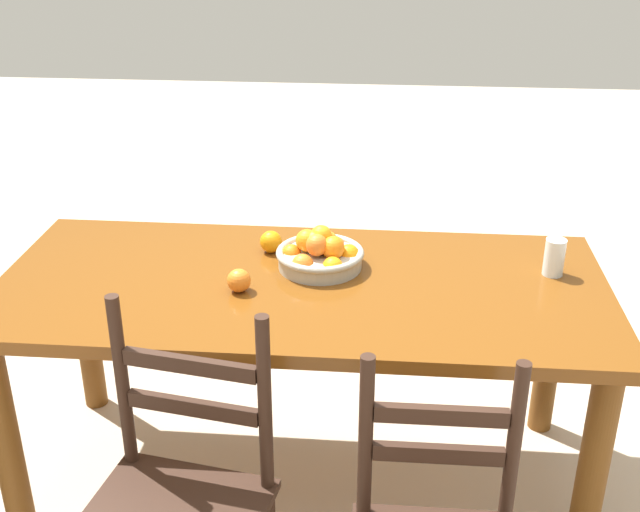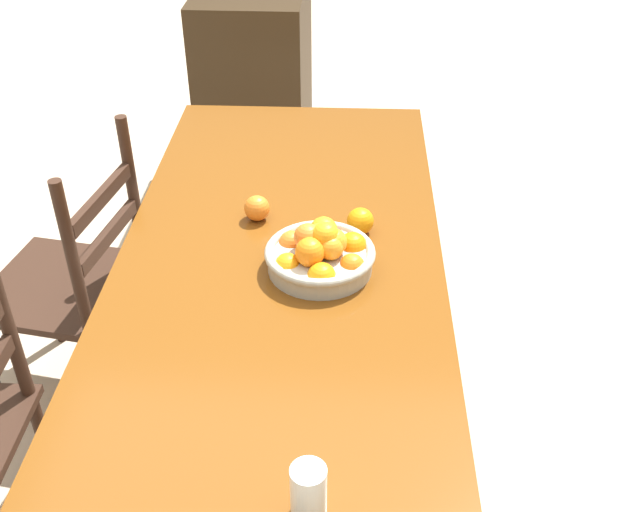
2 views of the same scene
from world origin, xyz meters
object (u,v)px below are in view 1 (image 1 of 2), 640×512
(orange_loose_0, at_px, (239,281))
(orange_loose_1, at_px, (271,242))
(dining_table, at_px, (302,313))
(chair_by_cabinet, at_px, (175,512))
(drinking_glass, at_px, (554,257))
(fruit_bowl, at_px, (320,253))

(orange_loose_0, xyz_separation_m, orange_loose_1, (-0.06, -0.29, 0.00))
(dining_table, height_order, orange_loose_0, orange_loose_0)
(chair_by_cabinet, distance_m, orange_loose_0, 0.71)
(orange_loose_1, distance_m, drinking_glass, 0.92)
(orange_loose_0, height_order, orange_loose_1, orange_loose_1)
(chair_by_cabinet, bearing_deg, dining_table, 79.96)
(orange_loose_0, bearing_deg, drinking_glass, -168.28)
(orange_loose_0, bearing_deg, orange_loose_1, -100.89)
(chair_by_cabinet, bearing_deg, fruit_bowl, 79.51)
(chair_by_cabinet, xyz_separation_m, drinking_glass, (-1.04, -0.82, 0.38))
(dining_table, relative_size, chair_by_cabinet, 2.00)
(orange_loose_0, distance_m, orange_loose_1, 0.30)
(orange_loose_1, xyz_separation_m, drinking_glass, (-0.92, 0.09, 0.02))
(orange_loose_1, bearing_deg, chair_by_cabinet, 82.14)
(dining_table, bearing_deg, orange_loose_1, -59.20)
(fruit_bowl, bearing_deg, chair_by_cabinet, 69.59)
(fruit_bowl, height_order, orange_loose_0, fruit_bowl)
(drinking_glass, bearing_deg, fruit_bowl, 0.81)
(dining_table, xyz_separation_m, chair_by_cabinet, (0.25, 0.69, -0.20))
(chair_by_cabinet, relative_size, fruit_bowl, 3.36)
(dining_table, xyz_separation_m, fruit_bowl, (-0.05, -0.11, 0.16))
(chair_by_cabinet, xyz_separation_m, orange_loose_1, (-0.13, -0.91, 0.35))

